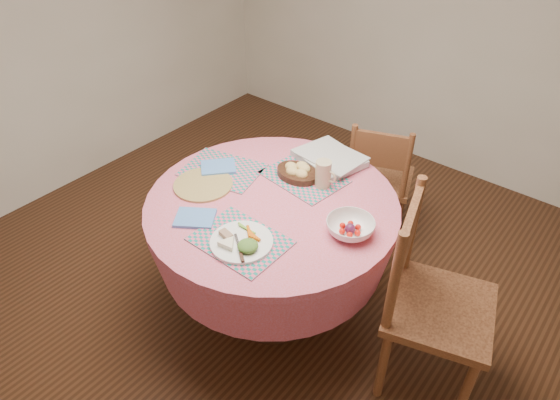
% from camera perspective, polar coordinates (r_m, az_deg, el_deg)
% --- Properties ---
extents(ground, '(4.00, 4.00, 0.00)m').
position_cam_1_polar(ground, '(2.94, -0.77, -11.83)').
color(ground, '#331C0F').
rests_on(ground, ground).
extents(dining_table, '(1.24, 1.24, 0.75)m').
position_cam_1_polar(dining_table, '(2.55, -0.88, -3.60)').
color(dining_table, '#D46288').
rests_on(dining_table, ground).
extents(chair_right, '(0.57, 0.58, 1.02)m').
position_cam_1_polar(chair_right, '(2.35, 16.66, -10.69)').
color(chair_right, brown).
rests_on(chair_right, ground).
extents(chair_back, '(0.50, 0.49, 0.85)m').
position_cam_1_polar(chair_back, '(3.18, 11.22, 2.51)').
color(chair_back, brown).
rests_on(chair_back, ground).
extents(placemat_front, '(0.40, 0.30, 0.01)m').
position_cam_1_polar(placemat_front, '(2.20, -4.56, -4.65)').
color(placemat_front, '#15796E').
rests_on(placemat_front, dining_table).
extents(placemat_left, '(0.46, 0.39, 0.01)m').
position_cam_1_polar(placemat_left, '(2.66, -6.58, 3.47)').
color(placemat_left, '#15796E').
rests_on(placemat_left, dining_table).
extents(placemat_back, '(0.44, 0.35, 0.01)m').
position_cam_1_polar(placemat_back, '(2.59, 2.77, 2.66)').
color(placemat_back, '#15796E').
rests_on(placemat_back, dining_table).
extents(wicker_trivet, '(0.30, 0.30, 0.01)m').
position_cam_1_polar(wicker_trivet, '(2.55, -8.78, 1.76)').
color(wicker_trivet, olive).
rests_on(wicker_trivet, dining_table).
extents(napkin_near, '(0.23, 0.22, 0.01)m').
position_cam_1_polar(napkin_near, '(2.34, -9.68, -2.04)').
color(napkin_near, '#4E80CA').
rests_on(napkin_near, dining_table).
extents(napkin_far, '(0.22, 0.23, 0.01)m').
position_cam_1_polar(napkin_far, '(2.66, -7.07, 3.77)').
color(napkin_far, '#4E80CA').
rests_on(napkin_far, placemat_left).
extents(dinner_plate, '(0.28, 0.28, 0.05)m').
position_cam_1_polar(dinner_plate, '(2.17, -4.39, -4.78)').
color(dinner_plate, white).
rests_on(dinner_plate, placemat_front).
extents(bread_bowl, '(0.23, 0.23, 0.08)m').
position_cam_1_polar(bread_bowl, '(2.57, 2.03, 3.31)').
color(bread_bowl, black).
rests_on(bread_bowl, placemat_back).
extents(latte_mug, '(0.12, 0.08, 0.14)m').
position_cam_1_polar(latte_mug, '(2.49, 5.00, 2.98)').
color(latte_mug, tan).
rests_on(latte_mug, placemat_back).
extents(fruit_bowl, '(0.27, 0.27, 0.07)m').
position_cam_1_polar(fruit_bowl, '(2.24, 8.03, -3.12)').
color(fruit_bowl, white).
rests_on(fruit_bowl, dining_table).
extents(newspaper_stack, '(0.40, 0.35, 0.04)m').
position_cam_1_polar(newspaper_stack, '(2.71, 5.69, 4.83)').
color(newspaper_stack, silver).
rests_on(newspaper_stack, dining_table).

